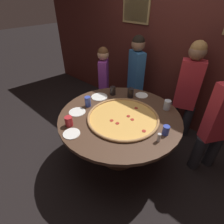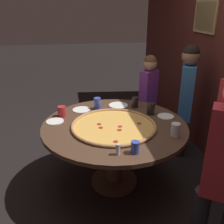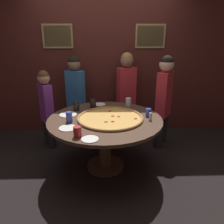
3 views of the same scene
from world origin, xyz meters
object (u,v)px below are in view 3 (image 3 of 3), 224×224
(drink_cup_front_edge, at_px, (93,103))
(drink_cup_by_shaker, at_px, (76,106))
(white_plate_near_front, at_px, (100,104))
(diner_centre_back, at_px, (164,97))
(drink_cup_beside_pizza, at_px, (77,132))
(diner_side_left, at_px, (46,105))
(condiment_shaker, at_px, (151,116))
(drink_cup_far_right, at_px, (69,117))
(diner_far_left, at_px, (126,90))
(drink_cup_far_left, at_px, (148,112))
(dining_table, at_px, (105,128))
(white_plate_beside_cup, at_px, (68,128))
(diner_far_right, at_px, (76,93))
(drink_cup_centre_back, at_px, (128,102))
(white_plate_right_side, at_px, (90,139))
(white_plate_left_side, at_px, (68,115))
(giant_pizza, at_px, (110,118))

(drink_cup_front_edge, distance_m, drink_cup_by_shaker, 0.26)
(white_plate_near_front, relative_size, diner_centre_back, 0.12)
(drink_cup_beside_pizza, height_order, drink_cup_by_shaker, drink_cup_by_shaker)
(white_plate_near_front, distance_m, diner_side_left, 0.86)
(condiment_shaker, distance_m, diner_centre_back, 0.82)
(condiment_shaker, bearing_deg, drink_cup_far_right, -177.68)
(drink_cup_beside_pizza, xyz_separation_m, diner_far_left, (0.67, 1.62, 0.05))
(drink_cup_far_left, bearing_deg, dining_table, -173.76)
(diner_centre_back, bearing_deg, drink_cup_beside_pizza, -11.41)
(diner_side_left, bearing_deg, condiment_shaker, -151.71)
(white_plate_beside_cup, relative_size, condiment_shaker, 2.15)
(condiment_shaker, relative_size, diner_far_right, 0.07)
(condiment_shaker, height_order, diner_centre_back, diner_centre_back)
(drink_cup_centre_back, xyz_separation_m, condiment_shaker, (0.22, -0.59, -0.01))
(drink_cup_beside_pizza, distance_m, drink_cup_far_left, 1.06)
(drink_cup_far_right, distance_m, white_plate_near_front, 0.80)
(white_plate_right_side, bearing_deg, diner_far_left, 72.37)
(dining_table, relative_size, diner_far_right, 1.03)
(white_plate_right_side, bearing_deg, drink_cup_beside_pizza, 151.72)
(drink_cup_beside_pizza, distance_m, diner_centre_back, 1.72)
(drink_cup_far_right, height_order, white_plate_beside_cup, drink_cup_far_right)
(drink_cup_beside_pizza, xyz_separation_m, drink_cup_by_shaker, (-0.12, 0.86, 0.01))
(white_plate_near_front, height_order, white_plate_right_side, same)
(drink_cup_far_left, relative_size, drink_cup_far_right, 0.77)
(white_plate_left_side, bearing_deg, dining_table, -15.70)
(dining_table, relative_size, drink_cup_beside_pizza, 13.07)
(white_plate_near_front, distance_m, condiment_shaker, 0.95)
(drink_cup_by_shaker, xyz_separation_m, diner_far_left, (0.79, 0.75, 0.05))
(drink_cup_far_left, relative_size, white_plate_near_front, 0.58)
(drink_cup_front_edge, bearing_deg, white_plate_near_front, 55.67)
(drink_cup_centre_back, bearing_deg, white_plate_near_front, 169.60)
(drink_cup_by_shaker, xyz_separation_m, condiment_shaker, (0.99, -0.41, -0.01))
(dining_table, relative_size, drink_cup_front_edge, 11.41)
(condiment_shaker, bearing_deg, white_plate_left_side, 168.37)
(giant_pizza, height_order, drink_cup_front_edge, drink_cup_front_edge)
(white_plate_left_side, bearing_deg, white_plate_beside_cup, -81.51)
(drink_cup_front_edge, xyz_separation_m, white_plate_left_side, (-0.33, -0.31, -0.06))
(white_plate_left_side, bearing_deg, diner_centre_back, 19.44)
(drink_cup_beside_pizza, relative_size, drink_cup_far_right, 0.84)
(white_plate_right_side, bearing_deg, white_plate_near_front, 86.34)
(diner_side_left, bearing_deg, drink_cup_front_edge, -141.52)
(condiment_shaker, height_order, diner_far_left, diner_far_left)
(drink_cup_by_shaker, bearing_deg, white_plate_near_front, 38.67)
(dining_table, distance_m, white_plate_beside_cup, 0.56)
(drink_cup_far_right, bearing_deg, dining_table, 15.52)
(giant_pizza, bearing_deg, drink_cup_centre_back, 61.34)
(white_plate_near_front, height_order, diner_far_right, diner_far_right)
(white_plate_left_side, relative_size, white_plate_beside_cup, 1.12)
(drink_cup_front_edge, distance_m, white_plate_left_side, 0.45)
(drink_cup_centre_back, relative_size, diner_far_right, 0.09)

